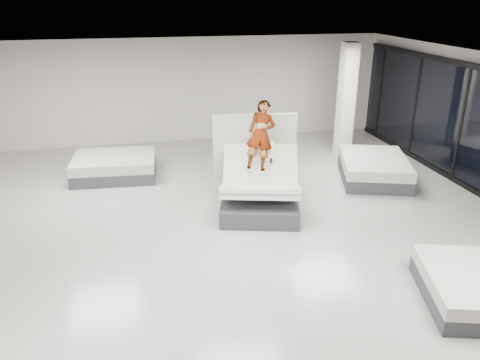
{
  "coord_description": "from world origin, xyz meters",
  "views": [
    {
      "loc": [
        -1.82,
        -7.56,
        4.46
      ],
      "look_at": [
        0.08,
        0.79,
        1.0
      ],
      "focal_mm": 35.0,
      "sensor_mm": 36.0,
      "label": 1
    }
  ],
  "objects_px": {
    "flat_bed_left_far": "(115,166)",
    "flat_bed_right_far": "(374,168)",
    "hero_bed": "(260,191)",
    "divider_panel": "(255,151)",
    "flat_bed_right_near": "(469,288)",
    "person": "(261,147)",
    "remote": "(271,161)",
    "column": "(346,101)"
  },
  "relations": [
    {
      "from": "flat_bed_left_far",
      "to": "flat_bed_right_far",
      "type": "bearing_deg",
      "value": -14.2
    },
    {
      "from": "hero_bed",
      "to": "flat_bed_left_far",
      "type": "bearing_deg",
      "value": 139.26
    },
    {
      "from": "person",
      "to": "flat_bed_right_far",
      "type": "relative_size",
      "value": 0.64
    },
    {
      "from": "flat_bed_right_far",
      "to": "flat_bed_right_near",
      "type": "bearing_deg",
      "value": -101.43
    },
    {
      "from": "remote",
      "to": "flat_bed_right_far",
      "type": "relative_size",
      "value": 0.06
    },
    {
      "from": "person",
      "to": "flat_bed_left_far",
      "type": "xyz_separation_m",
      "value": [
        -3.23,
        2.38,
        -1.04
      ]
    },
    {
      "from": "divider_panel",
      "to": "column",
      "type": "height_order",
      "value": "column"
    },
    {
      "from": "person",
      "to": "flat_bed_right_near",
      "type": "relative_size",
      "value": 0.77
    },
    {
      "from": "hero_bed",
      "to": "flat_bed_right_far",
      "type": "height_order",
      "value": "hero_bed"
    },
    {
      "from": "hero_bed",
      "to": "flat_bed_left_far",
      "type": "height_order",
      "value": "hero_bed"
    },
    {
      "from": "flat_bed_left_far",
      "to": "column",
      "type": "relative_size",
      "value": 0.67
    },
    {
      "from": "column",
      "to": "flat_bed_right_far",
      "type": "bearing_deg",
      "value": -90.94
    },
    {
      "from": "remote",
      "to": "column",
      "type": "distance_m",
      "value": 4.44
    },
    {
      "from": "flat_bed_right_near",
      "to": "person",
      "type": "bearing_deg",
      "value": 117.35
    },
    {
      "from": "divider_panel",
      "to": "flat_bed_right_near",
      "type": "bearing_deg",
      "value": -60.23
    },
    {
      "from": "person",
      "to": "divider_panel",
      "type": "bearing_deg",
      "value": 98.14
    },
    {
      "from": "person",
      "to": "flat_bed_left_far",
      "type": "bearing_deg",
      "value": 158.99
    },
    {
      "from": "remote",
      "to": "divider_panel",
      "type": "distance_m",
      "value": 1.42
    },
    {
      "from": "person",
      "to": "column",
      "type": "xyz_separation_m",
      "value": [
        3.23,
        2.73,
        0.28
      ]
    },
    {
      "from": "hero_bed",
      "to": "remote",
      "type": "bearing_deg",
      "value": -19.94
    },
    {
      "from": "hero_bed",
      "to": "divider_panel",
      "type": "height_order",
      "value": "divider_panel"
    },
    {
      "from": "remote",
      "to": "flat_bed_left_far",
      "type": "relative_size",
      "value": 0.06
    },
    {
      "from": "person",
      "to": "flat_bed_left_far",
      "type": "relative_size",
      "value": 0.74
    },
    {
      "from": "person",
      "to": "column",
      "type": "height_order",
      "value": "column"
    },
    {
      "from": "divider_panel",
      "to": "flat_bed_right_far",
      "type": "relative_size",
      "value": 0.8
    },
    {
      "from": "hero_bed",
      "to": "person",
      "type": "distance_m",
      "value": 0.95
    },
    {
      "from": "hero_bed",
      "to": "flat_bed_right_far",
      "type": "distance_m",
      "value": 3.46
    },
    {
      "from": "hero_bed",
      "to": "flat_bed_right_near",
      "type": "distance_m",
      "value": 4.53
    },
    {
      "from": "flat_bed_right_far",
      "to": "flat_bed_right_near",
      "type": "relative_size",
      "value": 1.21
    },
    {
      "from": "flat_bed_right_far",
      "to": "column",
      "type": "bearing_deg",
      "value": 89.06
    },
    {
      "from": "hero_bed",
      "to": "column",
      "type": "bearing_deg",
      "value": 42.61
    },
    {
      "from": "flat_bed_right_far",
      "to": "hero_bed",
      "type": "bearing_deg",
      "value": -161.85
    },
    {
      "from": "person",
      "to": "flat_bed_right_far",
      "type": "distance_m",
      "value": 3.45
    },
    {
      "from": "remote",
      "to": "hero_bed",
      "type": "bearing_deg",
      "value": 175.49
    },
    {
      "from": "divider_panel",
      "to": "flat_bed_left_far",
      "type": "bearing_deg",
      "value": 165.91
    },
    {
      "from": "flat_bed_right_far",
      "to": "column",
      "type": "distance_m",
      "value": 2.37
    },
    {
      "from": "hero_bed",
      "to": "remote",
      "type": "relative_size",
      "value": 17.89
    },
    {
      "from": "flat_bed_right_far",
      "to": "flat_bed_left_far",
      "type": "bearing_deg",
      "value": 165.8
    },
    {
      "from": "hero_bed",
      "to": "flat_bed_right_far",
      "type": "bearing_deg",
      "value": 18.15
    },
    {
      "from": "column",
      "to": "hero_bed",
      "type": "bearing_deg",
      "value": -137.39
    },
    {
      "from": "hero_bed",
      "to": "column",
      "type": "relative_size",
      "value": 0.78
    },
    {
      "from": "hero_bed",
      "to": "remote",
      "type": "xyz_separation_m",
      "value": [
        0.21,
        -0.08,
        0.71
      ]
    }
  ]
}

